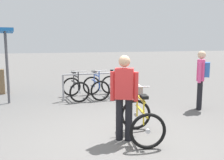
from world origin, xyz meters
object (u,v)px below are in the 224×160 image
racked_bike_blue (96,87)px  featured_bicycle (140,113)px  racked_bike_black (75,88)px  person_with_featured_bike (124,94)px  racked_bike_white (115,86)px  pedestrian_with_backpack (201,76)px

racked_bike_blue → featured_bicycle: size_ratio=0.90×
racked_bike_blue → featured_bicycle: bearing=-90.3°
racked_bike_black → person_with_featured_bike: 3.84m
racked_bike_blue → racked_bike_white: (0.70, 0.01, -0.00)m
person_with_featured_bike → racked_bike_white: bearing=73.9°
racked_bike_blue → featured_bicycle: (-0.02, -3.70, 0.12)m
person_with_featured_bike → pedestrian_with_backpack: bearing=27.3°
racked_bike_black → racked_bike_white: size_ratio=0.98×
racked_bike_black → racked_bike_blue: bearing=0.6°
featured_bicycle → racked_bike_white: bearing=79.0°
racked_bike_black → featured_bicycle: featured_bicycle is taller
person_with_featured_bike → featured_bicycle: bearing=15.5°
person_with_featured_bike → pedestrian_with_backpack: 3.20m
pedestrian_with_backpack → racked_bike_blue: bearing=136.3°
racked_bike_blue → pedestrian_with_backpack: pedestrian_with_backpack is taller
featured_bicycle → pedestrian_with_backpack: (2.46, 1.36, 0.45)m
racked_bike_black → featured_bicycle: 3.75m
racked_bike_white → racked_bike_blue: bearing=-179.4°
racked_bike_black → person_with_featured_bike: person_with_featured_bike is taller
person_with_featured_bike → pedestrian_with_backpack: size_ratio=1.00×
featured_bicycle → pedestrian_with_backpack: size_ratio=0.76×
racked_bike_black → featured_bicycle: bearing=-79.6°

